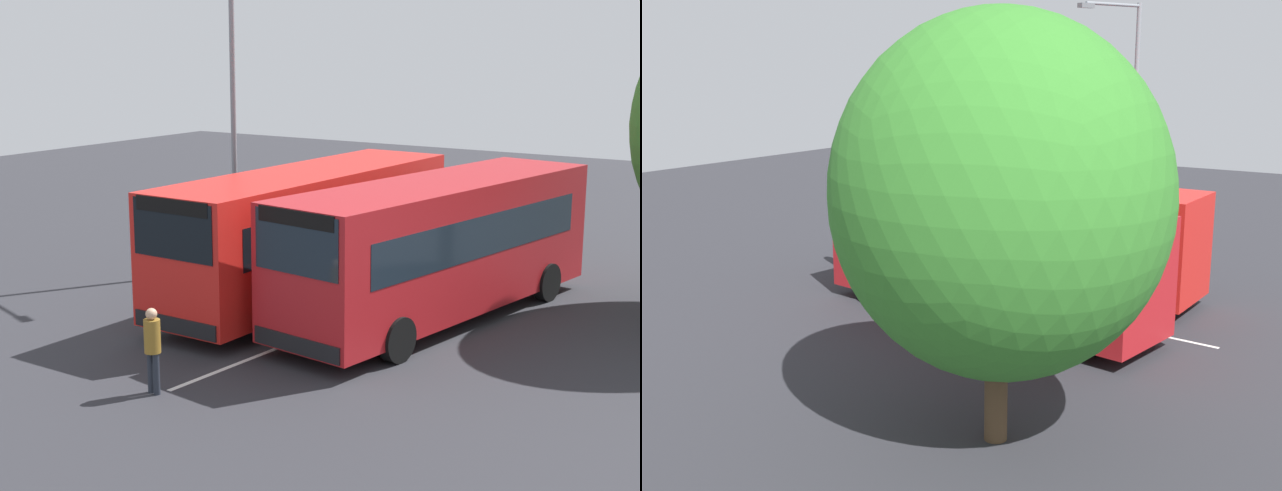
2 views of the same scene
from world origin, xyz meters
The scene contains 7 objects.
ground_plane centered at (0.00, 0.00, 0.00)m, with size 66.98×66.98×0.00m, color #2B2B30.
bus_far_left centered at (-0.27, -1.93, 1.85)m, with size 10.14×2.86×3.37m.
bus_center_left centered at (-0.54, 1.65, 1.85)m, with size 10.33×3.93×3.37m.
pedestrian centered at (6.95, -0.63, 1.01)m, with size 0.35×0.35×1.70m.
street_lamp centered at (-1.77, -5.27, 5.06)m, with size 1.05×2.72×8.83m.
depot_tree centered at (-4.55, 7.84, 4.68)m, with size 6.31×5.68×8.00m.
lane_stripe_outer_left centered at (0.00, 0.00, 0.00)m, with size 13.43×0.12×0.01m, color silver.
Camera 2 is at (-11.81, 20.14, 7.08)m, focal length 45.55 mm.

